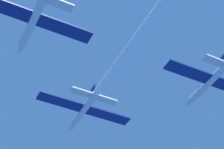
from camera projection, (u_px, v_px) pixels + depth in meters
jet_lead at (124, 55)px, 61.47m from camera, size 16.30×51.44×2.70m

